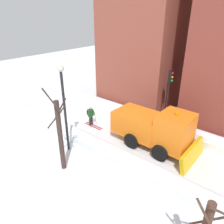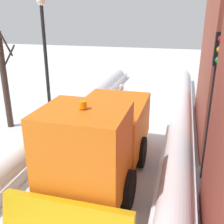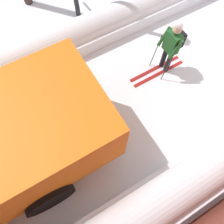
# 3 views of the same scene
# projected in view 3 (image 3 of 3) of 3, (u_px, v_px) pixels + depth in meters

# --- Properties ---
(skier) EXTENTS (0.62, 1.80, 1.81)m
(skier) POSITION_uv_depth(u_px,v_px,m) (171.00, 46.00, 5.73)
(skier) COLOR black
(skier) RESTS_ON ground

